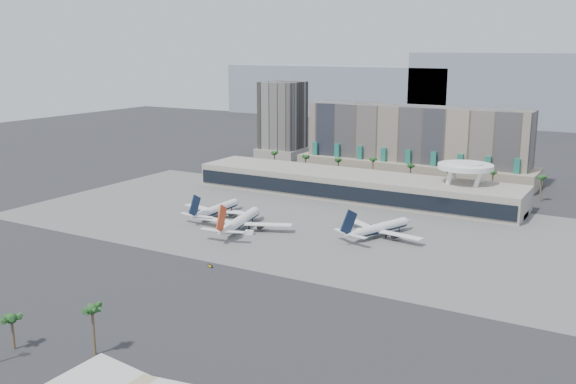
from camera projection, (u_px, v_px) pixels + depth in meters
The scene contains 16 objects.
ground at pixel (231, 255), 237.25m from camera, with size 900.00×900.00×0.00m, color #232326.
apron_pad at pixel (302, 221), 283.71m from camera, with size 260.00×130.00×0.06m, color #5B5B59.
mountain_ridge at pixel (536, 96), 614.12m from camera, with size 680.00×60.00×70.00m.
hotel at pixel (415, 149), 376.01m from camera, with size 140.00×30.00×42.00m.
office_tower at pixel (283, 124), 447.43m from camera, with size 30.00×30.00×52.00m.
terminal at pixel (353, 184), 328.61m from camera, with size 170.00×32.50×14.50m.
saucer_structure at pixel (465, 170), 304.37m from camera, with size 26.00×26.00×21.89m.
palm_row at pixel (391, 167), 354.02m from camera, with size 157.80×2.80×13.10m.
airliner_left at pixel (217, 209), 291.37m from camera, with size 38.16×39.27×13.56m.
airliner_centre at pixel (240, 221), 269.34m from camera, with size 43.36×45.07×15.72m.
airliner_right at pixel (379, 228), 260.02m from camera, with size 38.26×39.50×14.31m.
service_vehicle_a at pixel (237, 214), 292.29m from camera, with size 4.87×2.38×2.38m, color silver.
service_vehicle_b at pixel (249, 232), 263.65m from camera, with size 3.37×1.92×1.73m, color white.
taxiway_sign at pixel (210, 266), 224.27m from camera, with size 2.33×1.11×1.07m.
near_palm_a at pixel (12, 324), 162.35m from camera, with size 6.00×6.00×9.76m.
near_palm_b at pixel (92, 315), 158.48m from camera, with size 6.00×6.00×13.62m.
Camera 1 is at (131.41, -185.31, 75.40)m, focal length 40.00 mm.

